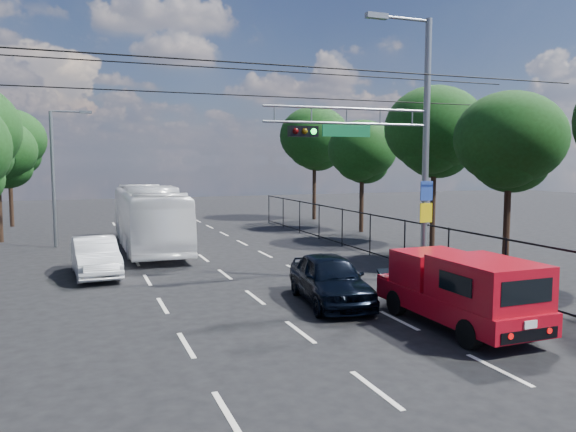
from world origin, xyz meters
name	(u,v)px	position (x,y,z in m)	size (l,w,h in m)	color
ground	(376,390)	(0.00, 0.00, 0.00)	(120.00, 120.00, 0.00)	black
lane_markings	(213,265)	(0.00, 14.00, 0.01)	(6.12, 38.00, 0.01)	beige
signal_mast	(397,139)	(5.28, 7.99, 5.24)	(6.43, 0.39, 9.50)	slate
streetlight_left	(56,171)	(-6.33, 22.00, 3.94)	(2.09, 0.22, 7.08)	slate
utility_wires	(246,77)	(0.00, 8.83, 7.23)	(22.00, 5.04, 0.74)	black
fence_right	(390,239)	(7.60, 12.17, 1.03)	(0.06, 34.03, 2.00)	black
tree_right_b	(509,147)	(11.22, 9.02, 5.06)	(4.50, 4.50, 7.31)	black
tree_right_c	(435,136)	(11.82, 15.02, 5.73)	(5.10, 5.10, 8.29)	black
tree_right_d	(362,155)	(11.42, 22.02, 4.85)	(4.32, 4.32, 7.02)	black
tree_right_e	(315,141)	(11.62, 30.02, 5.94)	(5.28, 5.28, 8.58)	black
tree_left_e	(9,145)	(-9.58, 33.02, 5.53)	(4.92, 4.92, 7.99)	black
red_pickup	(460,288)	(4.17, 2.87, 1.07)	(2.06, 5.45, 2.01)	black
navy_hatchback	(330,279)	(2.00, 6.45, 0.78)	(1.85, 4.59, 1.56)	black
white_bus	(149,217)	(-1.98, 19.78, 1.60)	(2.70, 11.52, 3.21)	white
white_van	(95,257)	(-4.79, 13.59, 0.75)	(1.58, 4.53, 1.49)	white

